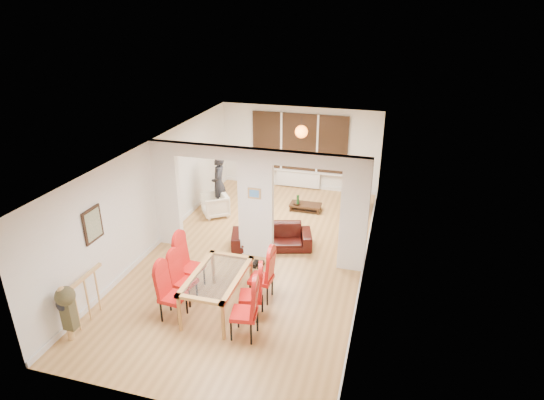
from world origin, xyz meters
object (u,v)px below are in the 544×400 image
at_px(dining_chair_lb, 184,279).
at_px(television, 357,201).
at_px(dining_chair_rb, 251,292).
at_px(bottle, 298,200).
at_px(dining_table, 218,292).
at_px(dining_chair_ra, 244,310).
at_px(coffee_table, 305,207).
at_px(dining_chair_lc, 191,265).
at_px(dining_chair_la, 173,294).
at_px(dining_chair_rc, 261,275).
at_px(sofa, 272,237).
at_px(armchair, 215,205).
at_px(person, 219,184).
at_px(bowl, 297,204).

relative_size(dining_chair_lb, television, 1.05).
bearing_deg(dining_chair_rb, bottle, 78.49).
xyz_separation_m(dining_table, dining_chair_ra, (0.74, -0.60, 0.17)).
height_order(coffee_table, bottle, bottle).
bearing_deg(bottle, dining_chair_ra, -87.12).
height_order(dining_chair_lc, television, dining_chair_lc).
height_order(dining_chair_ra, television, dining_chair_ra).
relative_size(dining_chair_la, dining_chair_rb, 1.02).
distance_m(dining_chair_rc, bottle, 4.31).
distance_m(dining_chair_ra, television, 6.16).
distance_m(dining_chair_rb, sofa, 2.70).
bearing_deg(armchair, person, 144.22).
distance_m(dining_chair_lb, sofa, 2.79).
height_order(dining_table, coffee_table, dining_table).
height_order(dining_chair_rb, sofa, dining_chair_rb).
relative_size(television, bowl, 4.62).
relative_size(sofa, coffee_table, 2.17).
relative_size(sofa, armchair, 2.77).
bearing_deg(dining_chair_ra, bottle, 84.41).
bearing_deg(dining_chair_lc, dining_chair_lb, -76.68).
distance_m(dining_chair_rb, bottle, 4.89).
bearing_deg(dining_chair_rb, coffee_table, 76.03).
bearing_deg(television, dining_chair_lb, 172.12).
distance_m(dining_chair_lb, television, 6.04).
relative_size(dining_chair_lc, dining_chair_rb, 1.10).
relative_size(dining_chair_rb, person, 0.63).
bearing_deg(person, dining_chair_lb, -4.21).
distance_m(dining_chair_lc, armchair, 3.57).
bearing_deg(dining_table, television, 68.93).
distance_m(dining_chair_lc, television, 5.70).
xyz_separation_m(dining_chair_rb, dining_chair_rc, (0.02, 0.58, 0.02)).
bearing_deg(person, television, 89.82).
bearing_deg(dining_chair_lb, television, 74.50).
relative_size(armchair, coffee_table, 0.78).
xyz_separation_m(coffee_table, bowl, (-0.23, -0.10, 0.13)).
xyz_separation_m(dining_chair_la, dining_chair_lc, (-0.08, 0.96, 0.04)).
relative_size(dining_table, coffee_table, 1.88).
relative_size(dining_chair_rc, armchair, 1.57).
xyz_separation_m(dining_chair_lc, armchair, (-0.90, 3.45, -0.26)).
distance_m(television, coffee_table, 1.49).
bearing_deg(armchair, dining_chair_rc, -0.88).
xyz_separation_m(dining_table, dining_chair_rb, (0.68, -0.03, 0.14)).
relative_size(dining_chair_rc, person, 0.65).
relative_size(dining_table, dining_chair_rb, 1.58).
xyz_separation_m(bottle, bowl, (-0.02, -0.02, -0.12)).
bearing_deg(dining_chair_lb, coffee_table, 86.16).
height_order(dining_chair_lb, television, dining_chair_lb).
bearing_deg(sofa, dining_chair_rc, -95.96).
bearing_deg(armchair, dining_chair_la, -23.34).
bearing_deg(coffee_table, sofa, -98.80).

